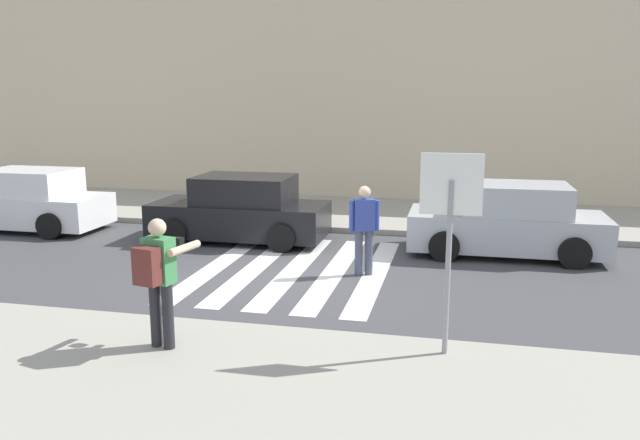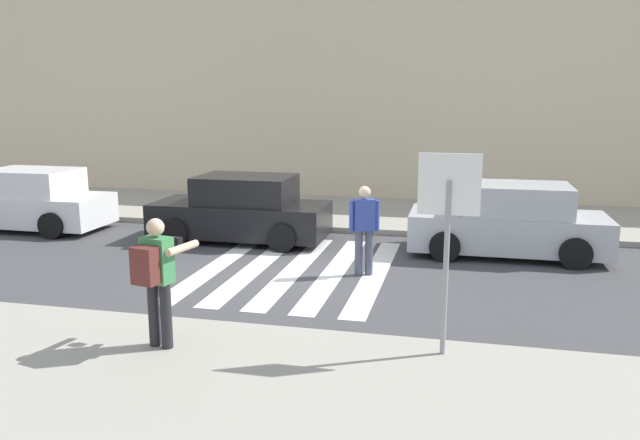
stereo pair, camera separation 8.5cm
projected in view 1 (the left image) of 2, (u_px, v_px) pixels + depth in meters
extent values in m
plane|color=#424244|center=(292.00, 272.00, 12.20)|extent=(120.00, 120.00, 0.00)
cube|color=#9E998C|center=(131.00, 433.00, 6.25)|extent=(60.00, 6.00, 0.14)
cube|color=#9E998C|center=(347.00, 213.00, 17.92)|extent=(60.00, 4.80, 0.14)
cube|color=beige|center=(370.00, 89.00, 21.44)|extent=(56.00, 4.00, 7.15)
cube|color=silver|center=(219.00, 264.00, 12.73)|extent=(0.44, 5.20, 0.01)
cube|color=silver|center=(257.00, 266.00, 12.56)|extent=(0.44, 5.20, 0.01)
cube|color=silver|center=(295.00, 269.00, 12.39)|extent=(0.44, 5.20, 0.01)
cube|color=silver|center=(334.00, 271.00, 12.22)|extent=(0.44, 5.20, 0.01)
cube|color=silver|center=(375.00, 274.00, 12.05)|extent=(0.44, 5.20, 0.01)
cylinder|color=gray|center=(448.00, 269.00, 7.80)|extent=(0.07, 0.07, 2.24)
cube|color=white|center=(452.00, 184.00, 7.60)|extent=(0.76, 0.03, 0.76)
cube|color=red|center=(452.00, 184.00, 7.62)|extent=(0.66, 0.02, 0.66)
cylinder|color=#232328|center=(156.00, 314.00, 8.18)|extent=(0.15, 0.15, 0.88)
cylinder|color=#232328|center=(168.00, 316.00, 8.09)|extent=(0.15, 0.15, 0.88)
cube|color=#3D844C|center=(159.00, 260.00, 7.99)|extent=(0.42, 0.32, 0.60)
sphere|color=beige|center=(157.00, 228.00, 7.90)|extent=(0.23, 0.23, 0.23)
cylinder|color=beige|center=(155.00, 244.00, 8.26)|extent=(0.22, 0.59, 0.10)
cylinder|color=beige|center=(184.00, 248.00, 8.06)|extent=(0.22, 0.59, 0.10)
cube|color=black|center=(178.00, 241.00, 8.31)|extent=(0.16, 0.13, 0.10)
cube|color=#5B2823|center=(147.00, 266.00, 7.79)|extent=(0.36, 0.26, 0.48)
cylinder|color=#474C60|center=(359.00, 253.00, 11.89)|extent=(0.15, 0.15, 0.88)
cylinder|color=#474C60|center=(369.00, 253.00, 11.91)|extent=(0.15, 0.15, 0.88)
cube|color=#33479E|center=(364.00, 215.00, 11.75)|extent=(0.44, 0.35, 0.60)
sphere|color=beige|center=(365.00, 192.00, 11.67)|extent=(0.23, 0.23, 0.23)
cylinder|color=#33479E|center=(352.00, 216.00, 11.73)|extent=(0.10, 0.10, 0.58)
cylinder|color=#33479E|center=(377.00, 215.00, 11.78)|extent=(0.10, 0.10, 0.58)
cube|color=white|center=(26.00, 209.00, 15.94)|extent=(4.10, 1.70, 0.76)
cube|color=white|center=(29.00, 182.00, 15.76)|extent=(2.20, 1.56, 0.64)
cube|color=slate|center=(63.00, 183.00, 15.56)|extent=(0.10, 1.50, 0.51)
cylinder|color=black|center=(7.00, 209.00, 17.06)|extent=(0.64, 0.22, 0.64)
cylinder|color=black|center=(50.00, 226.00, 14.89)|extent=(0.64, 0.22, 0.64)
cylinder|color=black|center=(91.00, 213.00, 16.52)|extent=(0.64, 0.22, 0.64)
cube|color=black|center=(239.00, 219.00, 14.70)|extent=(4.10, 1.70, 0.76)
cube|color=black|center=(245.00, 190.00, 14.53)|extent=(2.20, 1.56, 0.64)
cube|color=slate|center=(202.00, 188.00, 14.76)|extent=(0.10, 1.50, 0.54)
cube|color=slate|center=(285.00, 191.00, 14.32)|extent=(0.10, 1.50, 0.51)
cylinder|color=black|center=(174.00, 232.00, 14.20)|extent=(0.64, 0.22, 0.64)
cylinder|color=black|center=(204.00, 218.00, 15.83)|extent=(0.64, 0.22, 0.64)
cylinder|color=black|center=(281.00, 238.00, 13.66)|extent=(0.64, 0.22, 0.64)
cylinder|color=black|center=(300.00, 223.00, 15.28)|extent=(0.64, 0.22, 0.64)
cube|color=#B7BABF|center=(506.00, 231.00, 13.41)|extent=(4.10, 1.70, 0.76)
cube|color=#B7BABF|center=(515.00, 199.00, 13.23)|extent=(2.20, 1.56, 0.64)
cube|color=slate|center=(463.00, 197.00, 13.46)|extent=(0.10, 1.50, 0.54)
cube|color=slate|center=(563.00, 201.00, 13.03)|extent=(0.10, 1.50, 0.51)
cylinder|color=black|center=(444.00, 246.00, 12.91)|extent=(0.64, 0.22, 0.64)
cylinder|color=black|center=(446.00, 229.00, 14.53)|extent=(0.64, 0.22, 0.64)
cylinder|color=black|center=(574.00, 253.00, 12.36)|extent=(0.64, 0.22, 0.64)
cylinder|color=black|center=(561.00, 234.00, 13.99)|extent=(0.64, 0.22, 0.64)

